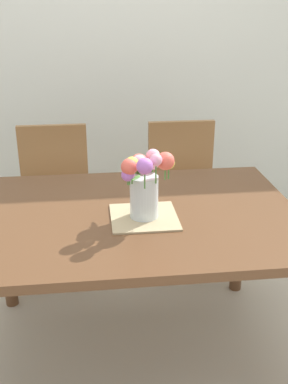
{
  "coord_description": "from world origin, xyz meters",
  "views": [
    {
      "loc": [
        -0.16,
        -1.82,
        1.61
      ],
      "look_at": [
        0.05,
        -0.06,
        0.86
      ],
      "focal_mm": 43.3,
      "sensor_mm": 36.0,
      "label": 1
    }
  ],
  "objects_px": {
    "dining_table": "(132,231)",
    "flower_vase": "(145,180)",
    "chair_left": "(55,189)",
    "chair_right": "(183,184)"
  },
  "relations": [
    {
      "from": "flower_vase",
      "to": "chair_right",
      "type": "bearing_deg",
      "value": 68.89
    },
    {
      "from": "dining_table",
      "to": "flower_vase",
      "type": "height_order",
      "value": "flower_vase"
    },
    {
      "from": "chair_right",
      "to": "flower_vase",
      "type": "height_order",
      "value": "flower_vase"
    },
    {
      "from": "chair_right",
      "to": "flower_vase",
      "type": "bearing_deg",
      "value": 68.89
    },
    {
      "from": "dining_table",
      "to": "chair_left",
      "type": "height_order",
      "value": "chair_left"
    },
    {
      "from": "chair_left",
      "to": "flower_vase",
      "type": "distance_m",
      "value": 1.1
    },
    {
      "from": "chair_left",
      "to": "chair_right",
      "type": "height_order",
      "value": "same"
    },
    {
      "from": "dining_table",
      "to": "chair_left",
      "type": "bearing_deg",
      "value": 115.32
    },
    {
      "from": "chair_right",
      "to": "dining_table",
      "type": "bearing_deg",
      "value": 64.68
    },
    {
      "from": "dining_table",
      "to": "flower_vase",
      "type": "bearing_deg",
      "value": -53.54
    }
  ]
}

